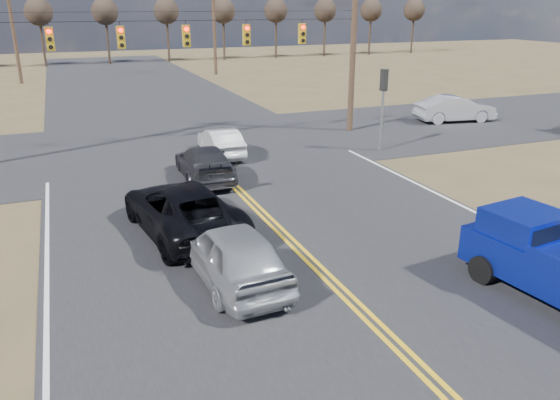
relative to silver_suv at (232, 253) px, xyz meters
name	(u,v)px	position (x,y,z in m)	size (l,w,h in m)	color
ground	(383,333)	(2.31, -3.51, -0.78)	(160.00, 160.00, 0.00)	brown
road_main	(241,193)	(2.31, 6.49, -0.78)	(14.00, 120.00, 0.02)	#28282B
road_cross	(192,145)	(2.31, 14.49, -0.78)	(120.00, 12.00, 0.02)	#28282B
signal_gantry	(198,41)	(2.81, 14.28, 4.28)	(19.60, 4.83, 10.00)	#473323
utility_poles	(191,39)	(2.31, 13.49, 4.45)	(19.60, 58.32, 10.00)	#473323
treeline	(154,22)	(2.31, 23.45, 4.92)	(87.00, 117.80, 7.40)	#33261C
silver_suv	(232,253)	(0.00, 0.00, 0.00)	(1.85, 4.59, 1.56)	#979A9E
black_suv	(182,209)	(-0.50, 3.64, -0.01)	(2.57, 5.57, 1.55)	black
white_car_queue	(221,142)	(3.11, 11.99, -0.13)	(1.39, 3.98, 1.31)	#BCBCBC
dgrey_car_queue	(205,163)	(1.51, 8.73, -0.10)	(1.91, 4.70, 1.36)	#2F2E33
cross_car_east_near	(455,109)	(18.41, 14.38, 0.00)	(4.76, 1.66, 1.57)	#ABADB3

